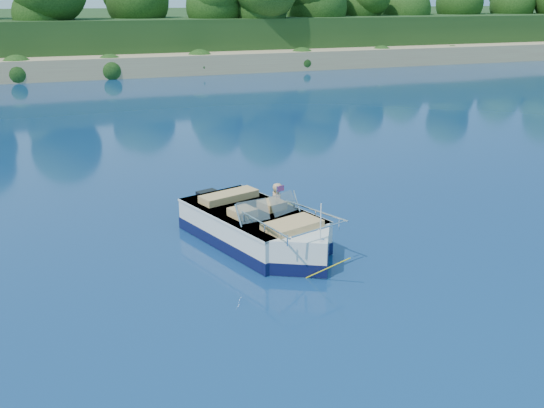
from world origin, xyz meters
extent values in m
plane|color=#0B204F|center=(0.00, 0.00, 0.00)|extent=(160.00, 160.00, 0.00)
cube|color=tan|center=(0.00, 38.00, 0.50)|extent=(170.00, 8.00, 2.00)
cube|color=#1C3816|center=(0.00, 65.00, 1.00)|extent=(170.00, 56.00, 6.00)
cylinder|color=black|center=(0.00, 42.00, 3.30)|extent=(0.44, 0.44, 3.60)
cylinder|color=black|center=(20.00, 40.00, 2.80)|extent=(0.44, 0.44, 2.60)
sphere|color=black|center=(20.00, 40.00, 5.27)|extent=(4.29, 4.29, 4.29)
cube|color=white|center=(0.18, 1.32, 0.30)|extent=(2.95, 4.09, 1.02)
cube|color=white|center=(0.70, -0.34, 0.30)|extent=(1.85, 1.85, 1.02)
cube|color=#0D1037|center=(0.18, 1.32, 0.16)|extent=(2.99, 4.13, 0.29)
cube|color=#0D1037|center=(0.70, -0.34, 0.16)|extent=(1.89, 1.89, 0.29)
cube|color=tan|center=(0.09, 1.59, 0.58)|extent=(2.25, 2.92, 0.10)
cube|color=white|center=(0.18, 1.32, 0.78)|extent=(2.99, 4.10, 0.06)
cube|color=black|center=(-0.42, 3.23, 0.34)|extent=(0.61, 0.48, 0.87)
cube|color=#8C9EA5|center=(-0.03, 0.54, 1.06)|extent=(0.79, 0.38, 0.47)
cube|color=#8C9EA5|center=(0.80, 0.80, 1.06)|extent=(0.79, 0.56, 0.47)
cube|color=tan|center=(-0.16, 0.95, 0.81)|extent=(0.67, 0.67, 0.39)
cube|color=tan|center=(0.67, 1.21, 0.81)|extent=(0.67, 0.67, 0.39)
cube|color=tan|center=(-0.11, 2.24, 0.81)|extent=(1.61, 0.96, 0.37)
cube|color=tan|center=(0.65, -0.17, 0.79)|extent=(1.44, 1.08, 0.33)
cylinder|color=white|center=(0.92, -1.05, 1.22)|extent=(0.03, 0.03, 0.83)
cube|color=#FF2A1C|center=(0.72, 0.77, 1.45)|extent=(0.21, 0.08, 0.14)
cube|color=silver|center=(0.94, -1.09, 0.84)|extent=(0.11, 0.08, 0.05)
cylinder|color=gold|center=(0.90, -1.46, 0.34)|extent=(0.66, 0.85, 0.74)
torus|color=yellow|center=(1.37, 2.86, 0.08)|extent=(1.53, 1.53, 0.33)
torus|color=red|center=(1.37, 2.86, 0.10)|extent=(1.26, 1.26, 0.11)
imported|color=tan|center=(1.39, 2.79, 0.00)|extent=(0.41, 0.81, 1.54)
camera|label=1|loc=(-4.16, -11.82, 5.69)|focal=40.00mm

